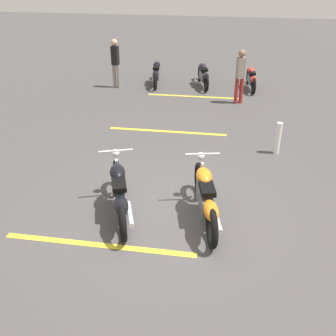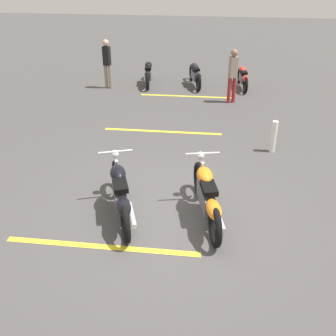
{
  "view_description": "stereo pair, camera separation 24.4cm",
  "coord_description": "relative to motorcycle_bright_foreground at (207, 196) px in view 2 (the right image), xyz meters",
  "views": [
    {
      "loc": [
        -5.78,
        -1.18,
        4.04
      ],
      "look_at": [
        0.52,
        0.0,
        0.65
      ],
      "focal_mm": 41.37,
      "sensor_mm": 36.0,
      "label": 1
    },
    {
      "loc": [
        -5.82,
        -0.94,
        4.04
      ],
      "look_at": [
        0.52,
        0.0,
        0.65
      ],
      "focal_mm": 41.37,
      "sensor_mm": 36.0,
      "label": 2
    }
  ],
  "objects": [
    {
      "name": "motorcycle_row_center",
      "position": [
        8.34,
        2.67,
        -0.03
      ],
      "size": [
        2.09,
        0.45,
        0.79
      ],
      "rotation": [
        0.0,
        0.0,
        0.15
      ],
      "color": "black",
      "rests_on": "ground"
    },
    {
      "name": "ground_plane",
      "position": [
        0.06,
        0.78,
        -0.46
      ],
      "size": [
        60.0,
        60.0,
        0.0
      ],
      "primitive_type": "plane",
      "color": "#474444"
    },
    {
      "name": "motorcycle_row_far_left",
      "position": [
        8.39,
        -0.81,
        -0.07
      ],
      "size": [
        1.91,
        0.38,
        0.72
      ],
      "rotation": [
        0.0,
        0.0,
        0.13
      ],
      "color": "black",
      "rests_on": "ground"
    },
    {
      "name": "bollard_post",
      "position": [
        3.03,
        -1.41,
        -0.07
      ],
      "size": [
        0.14,
        0.14,
        0.78
      ],
      "primitive_type": "cylinder",
      "color": "white",
      "rests_on": "ground"
    },
    {
      "name": "parking_stripe_mid",
      "position": [
        3.87,
        1.42,
        -0.46
      ],
      "size": [
        0.19,
        3.2,
        0.01
      ],
      "primitive_type": "cube",
      "rotation": [
        0.0,
        0.0,
        1.59
      ],
      "color": "yellow",
      "rests_on": "ground"
    },
    {
      "name": "motorcycle_dark_foreground",
      "position": [
        -0.14,
        1.51,
        0.0
      ],
      "size": [
        2.13,
        0.93,
        1.04
      ],
      "rotation": [
        0.0,
        0.0,
        0.36
      ],
      "color": "black",
      "rests_on": "ground"
    },
    {
      "name": "motorcycle_bright_foreground",
      "position": [
        0.0,
        0.0,
        0.0
      ],
      "size": [
        2.19,
        0.8,
        1.04
      ],
      "rotation": [
        0.0,
        0.0,
        0.25
      ],
      "color": "black",
      "rests_on": "ground"
    },
    {
      "name": "parking_stripe_near",
      "position": [
        -1.05,
        1.61,
        -0.46
      ],
      "size": [
        0.19,
        3.2,
        0.01
      ],
      "primitive_type": "cube",
      "rotation": [
        0.0,
        0.0,
        1.59
      ],
      "color": "yellow",
      "rests_on": "ground"
    },
    {
      "name": "parking_stripe_far",
      "position": [
        7.12,
        1.09,
        -0.46
      ],
      "size": [
        0.19,
        3.2,
        0.01
      ],
      "primitive_type": "cube",
      "rotation": [
        0.0,
        0.0,
        1.59
      ],
      "color": "yellow",
      "rests_on": "ground"
    },
    {
      "name": "bystander_near_row",
      "position": [
        6.68,
        -0.4,
        0.49
      ],
      "size": [
        0.27,
        0.29,
        1.71
      ],
      "rotation": [
        0.0,
        0.0,
        3.55
      ],
      "color": "maroon",
      "rests_on": "ground"
    },
    {
      "name": "motorcycle_row_left",
      "position": [
        8.43,
        0.93,
        -0.03
      ],
      "size": [
        2.04,
        0.64,
        0.78
      ],
      "rotation": [
        0.0,
        0.0,
        0.26
      ],
      "color": "black",
      "rests_on": "ground"
    },
    {
      "name": "bystander_secondary",
      "position": [
        7.71,
        4.04,
        0.49
      ],
      "size": [
        0.23,
        0.29,
        1.71
      ],
      "rotation": [
        0.0,
        0.0,
        6.09
      ],
      "color": "gray",
      "rests_on": "ground"
    }
  ]
}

